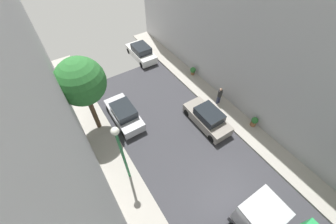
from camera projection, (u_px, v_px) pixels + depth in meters
ground at (237, 208)px, 12.56m from camera, size 32.00×32.00×0.00m
sidewalk_right at (288, 166)px, 14.30m from camera, size 2.00×44.00×0.15m
parked_car_left_3 at (124, 114)px, 16.63m from camera, size 1.78×4.20×1.57m
parked_car_right_1 at (207, 118)px, 16.35m from camera, size 1.78×4.20×1.57m
parked_car_right_2 at (141, 52)px, 22.51m from camera, size 1.78×4.20×1.57m
pedestrian at (220, 95)px, 17.55m from camera, size 0.40×0.36×1.72m
street_tree_0 at (81, 82)px, 13.05m from camera, size 3.21×3.21×6.27m
potted_plant_1 at (254, 121)px, 16.27m from camera, size 0.52×0.52×0.85m
potted_plant_3 at (193, 71)px, 20.55m from camera, size 0.57×0.57×0.82m
lamp_post at (121, 148)px, 11.11m from camera, size 0.44×0.44×5.33m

